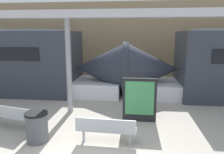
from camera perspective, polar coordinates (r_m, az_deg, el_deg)
The scene contains 7 objects.
station_wall at distance 14.45m, azimuth 1.91°, elevation 9.32°, with size 56.00×0.20×5.00m, color #9E8460.
bench_near at distance 6.07m, azimuth -1.59°, elevation -13.20°, with size 1.64×0.50×0.77m.
bench_far at distance 7.67m, azimuth -24.62°, elevation -8.94°, with size 1.63×0.80×0.77m.
trash_bin at distance 6.57m, azimuth -19.02°, elevation -12.24°, with size 0.63×0.63×0.85m.
poster_board at distance 7.49m, azimuth 7.19°, elevation -5.97°, with size 1.14×0.07×1.53m.
support_column_near at distance 8.36m, azimuth -11.22°, elevation 2.66°, with size 0.21×0.21×3.52m, color gray.
canopy_beam at distance 8.30m, azimuth -11.73°, elevation 15.76°, with size 28.00×0.60×0.28m, color #B7B7BC.
Camera 1 is at (1.14, -4.58, 2.97)m, focal length 35.00 mm.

